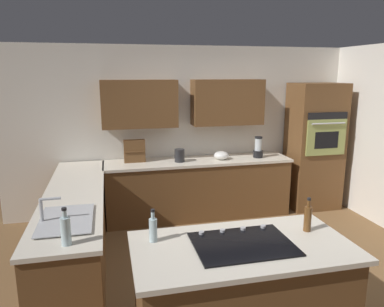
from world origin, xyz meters
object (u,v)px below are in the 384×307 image
at_px(dish_soap_bottle, 66,230).
at_px(second_bottle, 308,218).
at_px(spice_rack, 135,151).
at_px(oil_bottle, 153,229).
at_px(sink_unit, 65,219).
at_px(wall_oven, 314,146).
at_px(cooktop, 243,243).
at_px(kettle, 180,155).
at_px(mixing_bowl, 221,155).
at_px(blender, 258,149).

distance_m(dish_soap_bottle, second_bottle, 1.95).
bearing_deg(spice_rack, oil_bottle, 88.68).
bearing_deg(sink_unit, wall_oven, -151.55).
bearing_deg(sink_unit, cooktop, 150.42).
distance_m(kettle, oil_bottle, 2.62).
distance_m(mixing_bowl, kettle, 0.65).
height_order(wall_oven, sink_unit, wall_oven).
bearing_deg(cooktop, dish_soap_bottle, -12.97).
bearing_deg(blender, spice_rack, -3.87).
bearing_deg(sink_unit, dish_soap_bottle, 96.95).
bearing_deg(second_bottle, spice_rack, -66.11).
distance_m(wall_oven, cooktop, 3.61).
height_order(blender, spice_rack, spice_rack).
xyz_separation_m(cooktop, blender, (-1.30, -2.73, 0.13)).
bearing_deg(blender, wall_oven, -177.45).
distance_m(wall_oven, blender, 1.00).
relative_size(blender, second_bottle, 1.13).
xyz_separation_m(wall_oven, kettle, (2.25, 0.04, -0.03)).
bearing_deg(wall_oven, kettle, 1.13).
relative_size(oil_bottle, second_bottle, 0.91).
bearing_deg(blender, second_bottle, 75.44).
distance_m(cooktop, dish_soap_bottle, 1.36).
bearing_deg(second_bottle, oil_bottle, -4.48).
height_order(sink_unit, mixing_bowl, sink_unit).
height_order(sink_unit, second_bottle, second_bottle).
xyz_separation_m(cooktop, spice_rack, (0.60, -2.86, 0.16)).
relative_size(sink_unit, mixing_bowl, 3.08).
height_order(kettle, oil_bottle, oil_bottle).
xyz_separation_m(dish_soap_bottle, second_bottle, (-1.94, 0.19, -0.00)).
xyz_separation_m(spice_rack, dish_soap_bottle, (0.72, 2.56, -0.05)).
bearing_deg(cooktop, mixing_bowl, -104.29).
bearing_deg(oil_bottle, dish_soap_bottle, -8.12).
bearing_deg(spice_rack, dish_soap_bottle, 74.27).
height_order(mixing_bowl, dish_soap_bottle, dish_soap_bottle).
xyz_separation_m(sink_unit, oil_bottle, (-0.72, 0.57, 0.09)).
distance_m(sink_unit, second_bottle, 2.11).
distance_m(mixing_bowl, dish_soap_bottle, 3.16).
relative_size(cooktop, mixing_bowl, 3.34).
relative_size(kettle, second_bottle, 0.65).
relative_size(spice_rack, dish_soap_bottle, 1.11).
bearing_deg(dish_soap_bottle, cooktop, 167.03).
distance_m(mixing_bowl, oil_bottle, 2.87).
height_order(mixing_bowl, second_bottle, second_bottle).
xyz_separation_m(sink_unit, blender, (-2.68, -1.95, 0.12)).
xyz_separation_m(wall_oven, second_bottle, (1.68, 2.67, -0.01)).
height_order(spice_rack, second_bottle, spice_rack).
xyz_separation_m(blender, dish_soap_bottle, (2.62, 2.43, -0.02)).
relative_size(dish_soap_bottle, oil_bottle, 1.13).
height_order(kettle, second_bottle, second_bottle).
relative_size(blender, kettle, 1.73).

